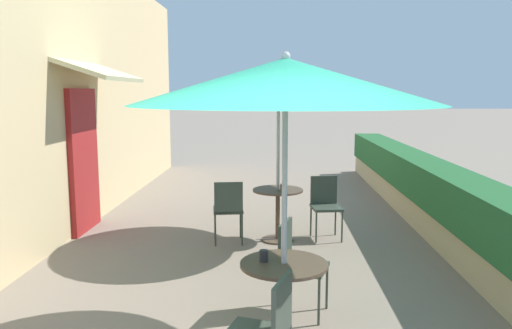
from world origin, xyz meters
name	(u,v)px	position (x,y,z in m)	size (l,w,h in m)	color
cafe_facade_wall	(82,89)	(-2.54, 5.63, 2.09)	(0.98, 11.52, 4.20)	#D6B784
planter_hedge	(425,191)	(2.75, 5.66, 0.54)	(0.60, 10.52, 1.01)	tan
patio_table_near	(284,291)	(0.50, 1.77, 0.50)	(0.69, 0.69, 0.72)	brown
patio_umbrella_near	(285,82)	(0.50, 1.77, 2.13)	(2.34, 2.34, 2.35)	#B7B7BC
cafe_chair_near_left	(266,328)	(0.37, 1.09, 0.52)	(0.50, 0.50, 0.87)	#384238
cafe_chair_near_right	(296,260)	(0.62, 2.45, 0.52)	(0.50, 0.50, 0.87)	#384238
coffee_cup_near	(264,256)	(0.34, 1.81, 0.77)	(0.07, 0.07, 0.09)	#232328
patio_table_mid	(278,206)	(0.47, 4.75, 0.50)	(0.69, 0.69, 0.72)	brown
patio_umbrella_mid	(279,86)	(0.47, 4.75, 2.13)	(2.34, 2.34, 2.35)	#B7B7BC
cafe_chair_mid_left	(325,202)	(1.14, 4.91, 0.52)	(0.45, 0.45, 0.87)	#384238
cafe_chair_mid_right	(228,206)	(-0.20, 4.58, 0.52)	(0.45, 0.45, 0.87)	#384238
coffee_cup_mid	(283,187)	(0.54, 4.67, 0.77)	(0.07, 0.07, 0.09)	#232328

